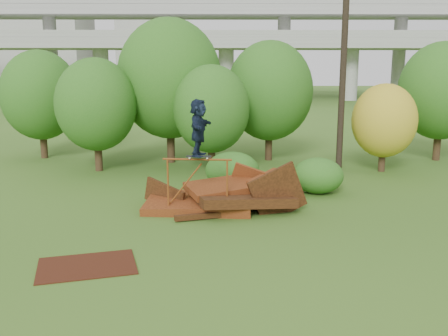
{
  "coord_description": "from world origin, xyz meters",
  "views": [
    {
      "loc": [
        -0.93,
        -13.31,
        4.68
      ],
      "look_at": [
        -0.8,
        2.0,
        1.6
      ],
      "focal_mm": 40.0,
      "sensor_mm": 36.0,
      "label": 1
    }
  ],
  "objects_px": {
    "flat_plate": "(87,266)",
    "utility_pole": "(344,52)",
    "skater": "(198,128)",
    "scrap_pile": "(221,198)"
  },
  "relations": [
    {
      "from": "scrap_pile",
      "to": "flat_plate",
      "type": "height_order",
      "value": "scrap_pile"
    },
    {
      "from": "skater",
      "to": "flat_plate",
      "type": "height_order",
      "value": "skater"
    },
    {
      "from": "skater",
      "to": "utility_pole",
      "type": "xyz_separation_m",
      "value": [
        6.09,
        6.64,
        2.51
      ]
    },
    {
      "from": "scrap_pile",
      "to": "skater",
      "type": "relative_size",
      "value": 3.11
    },
    {
      "from": "flat_plate",
      "to": "utility_pole",
      "type": "relative_size",
      "value": 0.22
    },
    {
      "from": "scrap_pile",
      "to": "utility_pole",
      "type": "height_order",
      "value": "utility_pole"
    },
    {
      "from": "utility_pole",
      "to": "flat_plate",
      "type": "bearing_deg",
      "value": -128.21
    },
    {
      "from": "skater",
      "to": "flat_plate",
      "type": "bearing_deg",
      "value": 159.27
    },
    {
      "from": "skater",
      "to": "scrap_pile",
      "type": "bearing_deg",
      "value": -38.76
    },
    {
      "from": "scrap_pile",
      "to": "skater",
      "type": "distance_m",
      "value": 2.64
    }
  ]
}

